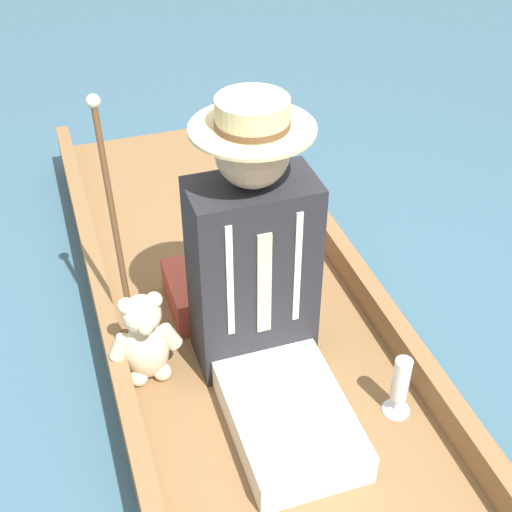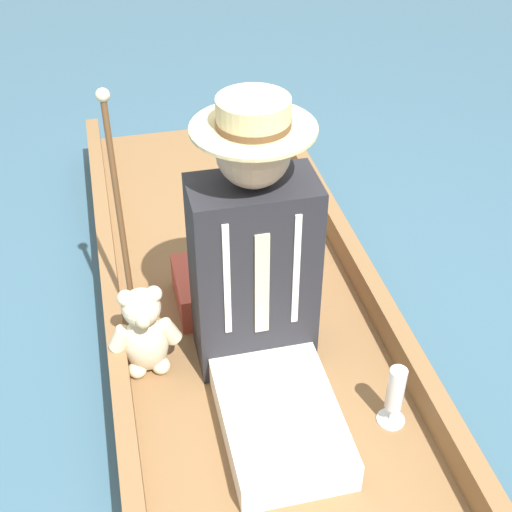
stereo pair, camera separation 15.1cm
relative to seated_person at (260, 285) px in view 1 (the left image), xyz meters
name	(u,v)px [view 1 (the left image)]	position (x,y,z in m)	size (l,w,h in m)	color
ground_plane	(258,382)	(-0.01, -0.05, -0.49)	(16.00, 16.00, 0.00)	#385B70
punt_boat	(258,367)	(-0.01, -0.05, -0.41)	(0.99, 3.35, 0.24)	brown
seat_cushion	(225,287)	(0.02, -0.36, -0.29)	(0.41, 0.29, 0.14)	#B24738
seated_person	(260,285)	(0.00, 0.00, 0.00)	(0.38, 0.78, 0.94)	white
teddy_bear	(145,340)	(0.36, -0.08, -0.20)	(0.24, 0.14, 0.34)	beige
wine_glass	(401,382)	(-0.35, 0.31, -0.23)	(0.09, 0.09, 0.22)	silver
walking_cane	(113,216)	(0.38, -0.29, 0.15)	(0.04, 0.27, 0.87)	brown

